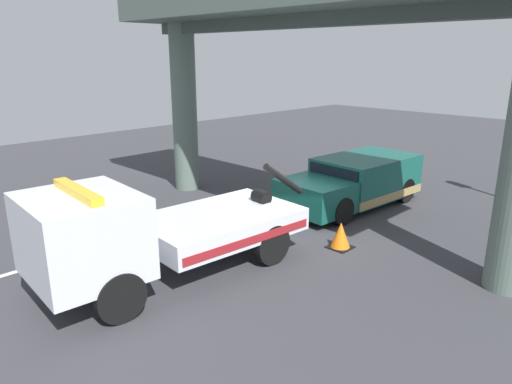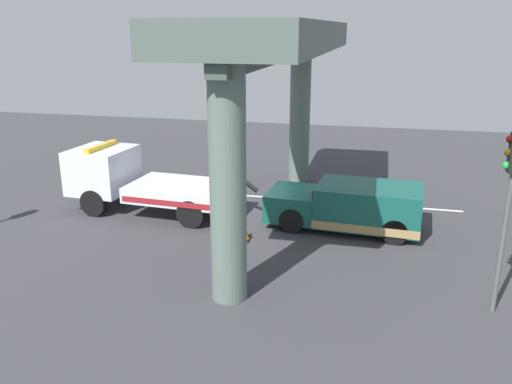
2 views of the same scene
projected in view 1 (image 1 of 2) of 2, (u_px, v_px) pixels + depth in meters
ground_plane at (291, 230)px, 13.71m from camera, size 60.00×40.00×0.10m
lane_stripe_west at (335, 176)px, 19.63m from camera, size 2.60×0.16×0.01m
lane_stripe_mid at (229, 208)px, 15.55m from camera, size 2.60×0.16×0.01m
lane_stripe_east at (47, 262)px, 11.46m from camera, size 2.60×0.16×0.01m
tow_truck_white at (147, 232)px, 10.15m from camera, size 7.32×2.80×2.46m
towed_van_green at (355, 182)px, 15.69m from camera, size 5.34×2.53×1.58m
overpass_structure at (309, 20)px, 12.43m from camera, size 3.60×13.31×6.84m
traffic_cone_orange at (341, 236)px, 12.25m from camera, size 0.59×0.59×0.70m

